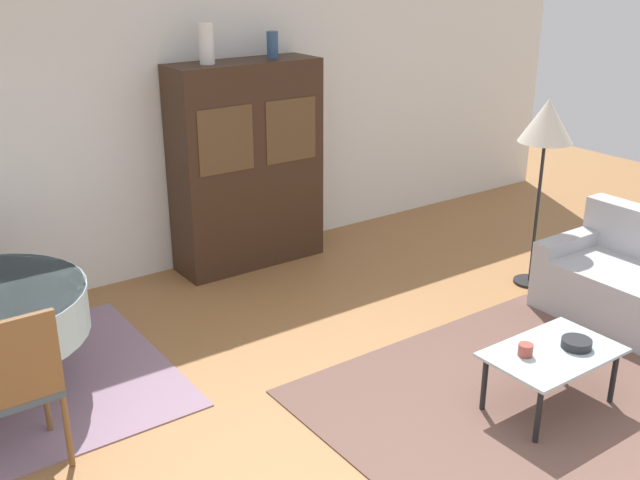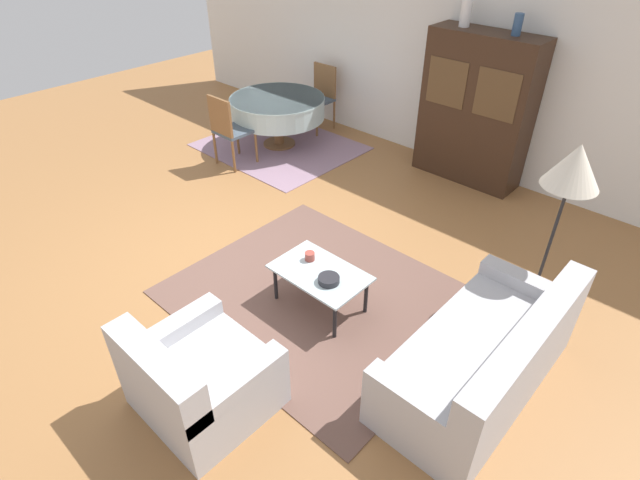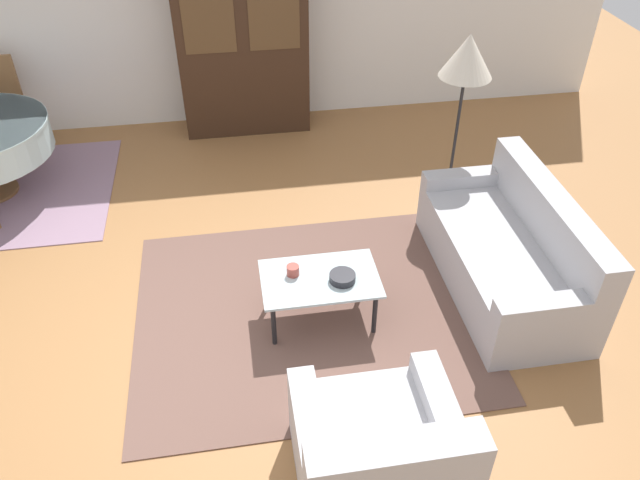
{
  "view_description": "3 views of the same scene",
  "coord_description": "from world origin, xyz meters",
  "px_view_note": "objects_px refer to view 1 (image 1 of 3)",
  "views": [
    {
      "loc": [
        -2.48,
        -2.36,
        2.73
      ],
      "look_at": [
        0.2,
        1.4,
        0.95
      ],
      "focal_mm": 42.0,
      "sensor_mm": 36.0,
      "label": 1
    },
    {
      "loc": [
        3.44,
        -2.41,
        3.2
      ],
      "look_at": [
        1.09,
        0.14,
        0.75
      ],
      "focal_mm": 28.0,
      "sensor_mm": 36.0,
      "label": 2
    },
    {
      "loc": [
        0.54,
        -3.2,
        3.38
      ],
      "look_at": [
        1.09,
        0.14,
        0.75
      ],
      "focal_mm": 35.0,
      "sensor_mm": 36.0,
      "label": 3
    }
  ],
  "objects_px": {
    "floor_lamp": "(546,126)",
    "vase_tall": "(206,44)",
    "vase_short": "(272,45)",
    "dining_chair_near": "(16,382)",
    "cup": "(525,350)",
    "display_cabinet": "(247,166)",
    "coffee_table": "(552,357)",
    "bowl": "(576,343)"
  },
  "relations": [
    {
      "from": "cup",
      "to": "display_cabinet",
      "type": "bearing_deg",
      "value": 92.27
    },
    {
      "from": "bowl",
      "to": "vase_tall",
      "type": "height_order",
      "value": "vase_tall"
    },
    {
      "from": "coffee_table",
      "to": "dining_chair_near",
      "type": "xyz_separation_m",
      "value": [
        -2.88,
        1.29,
        0.2
      ]
    },
    {
      "from": "bowl",
      "to": "vase_short",
      "type": "bearing_deg",
      "value": 92.92
    },
    {
      "from": "dining_chair_near",
      "to": "cup",
      "type": "relative_size",
      "value": 10.7
    },
    {
      "from": "cup",
      "to": "bowl",
      "type": "bearing_deg",
      "value": -19.3
    },
    {
      "from": "display_cabinet",
      "to": "dining_chair_near",
      "type": "distance_m",
      "value": 3.23
    },
    {
      "from": "floor_lamp",
      "to": "vase_short",
      "type": "relative_size",
      "value": 7.05
    },
    {
      "from": "floor_lamp",
      "to": "bowl",
      "type": "height_order",
      "value": "floor_lamp"
    },
    {
      "from": "floor_lamp",
      "to": "vase_tall",
      "type": "relative_size",
      "value": 4.91
    },
    {
      "from": "bowl",
      "to": "vase_short",
      "type": "distance_m",
      "value": 3.61
    },
    {
      "from": "vase_tall",
      "to": "floor_lamp",
      "type": "bearing_deg",
      "value": -41.71
    },
    {
      "from": "coffee_table",
      "to": "vase_short",
      "type": "height_order",
      "value": "vase_short"
    },
    {
      "from": "floor_lamp",
      "to": "vase_short",
      "type": "height_order",
      "value": "vase_short"
    },
    {
      "from": "vase_short",
      "to": "dining_chair_near",
      "type": "bearing_deg",
      "value": -146.27
    },
    {
      "from": "floor_lamp",
      "to": "bowl",
      "type": "distance_m",
      "value": 2.13
    },
    {
      "from": "dining_chair_near",
      "to": "vase_short",
      "type": "distance_m",
      "value": 3.73
    },
    {
      "from": "display_cabinet",
      "to": "cup",
      "type": "height_order",
      "value": "display_cabinet"
    },
    {
      "from": "dining_chair_near",
      "to": "vase_tall",
      "type": "xyz_separation_m",
      "value": [
        2.23,
        1.92,
        1.46
      ]
    },
    {
      "from": "floor_lamp",
      "to": "vase_short",
      "type": "xyz_separation_m",
      "value": [
        -1.45,
        1.87,
        0.57
      ]
    },
    {
      "from": "floor_lamp",
      "to": "vase_tall",
      "type": "bearing_deg",
      "value": 138.29
    },
    {
      "from": "coffee_table",
      "to": "vase_tall",
      "type": "height_order",
      "value": "vase_tall"
    },
    {
      "from": "cup",
      "to": "floor_lamp",
      "type": "bearing_deg",
      "value": 38.08
    },
    {
      "from": "floor_lamp",
      "to": "cup",
      "type": "distance_m",
      "value": 2.28
    },
    {
      "from": "cup",
      "to": "bowl",
      "type": "distance_m",
      "value": 0.36
    },
    {
      "from": "coffee_table",
      "to": "bowl",
      "type": "relative_size",
      "value": 4.52
    },
    {
      "from": "vase_tall",
      "to": "coffee_table",
      "type": "bearing_deg",
      "value": -78.49
    },
    {
      "from": "coffee_table",
      "to": "dining_chair_near",
      "type": "distance_m",
      "value": 3.17
    },
    {
      "from": "display_cabinet",
      "to": "floor_lamp",
      "type": "distance_m",
      "value": 2.6
    },
    {
      "from": "floor_lamp",
      "to": "bowl",
      "type": "xyz_separation_m",
      "value": [
        -1.29,
        -1.4,
        -0.97
      ]
    },
    {
      "from": "cup",
      "to": "vase_tall",
      "type": "relative_size",
      "value": 0.28
    },
    {
      "from": "display_cabinet",
      "to": "bowl",
      "type": "distance_m",
      "value": 3.33
    },
    {
      "from": "cup",
      "to": "vase_short",
      "type": "bearing_deg",
      "value": 86.81
    },
    {
      "from": "display_cabinet",
      "to": "dining_chair_near",
      "type": "bearing_deg",
      "value": -143.3
    },
    {
      "from": "display_cabinet",
      "to": "floor_lamp",
      "type": "xyz_separation_m",
      "value": [
        1.75,
        -1.87,
        0.47
      ]
    },
    {
      "from": "display_cabinet",
      "to": "cup",
      "type": "bearing_deg",
      "value": -87.73
    },
    {
      "from": "cup",
      "to": "vase_short",
      "type": "xyz_separation_m",
      "value": [
        0.18,
        3.14,
        1.53
      ]
    },
    {
      "from": "display_cabinet",
      "to": "bowl",
      "type": "xyz_separation_m",
      "value": [
        0.47,
        -3.26,
        -0.5
      ]
    },
    {
      "from": "bowl",
      "to": "vase_tall",
      "type": "xyz_separation_m",
      "value": [
        -0.81,
        3.26,
        1.59
      ]
    },
    {
      "from": "coffee_table",
      "to": "floor_lamp",
      "type": "distance_m",
      "value": 2.23
    },
    {
      "from": "bowl",
      "to": "coffee_table",
      "type": "bearing_deg",
      "value": 160.51
    },
    {
      "from": "dining_chair_near",
      "to": "vase_tall",
      "type": "bearing_deg",
      "value": 40.69
    }
  ]
}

